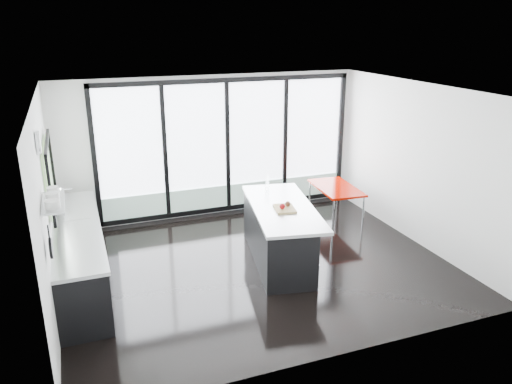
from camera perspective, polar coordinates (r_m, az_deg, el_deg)
name	(u,v)px	position (r m, az deg, el deg)	size (l,w,h in m)	color
floor	(257,265)	(8.19, 0.09, -8.35)	(6.00, 5.00, 0.00)	black
ceiling	(257,91)	(7.34, 0.10, 11.45)	(6.00, 5.00, 0.00)	white
wall_back	(226,152)	(10.01, -3.46, 4.54)	(6.00, 0.09, 2.80)	silver
wall_front	(338,249)	(5.55, 9.32, -6.49)	(6.00, 0.00, 2.80)	silver
wall_left	(48,190)	(7.42, -22.72, 0.22)	(0.26, 5.00, 2.80)	silver
wall_right	(418,165)	(9.11, 18.06, 3.00)	(0.00, 5.00, 2.80)	silver
counter_cabinets	(80,255)	(7.92, -19.52, -6.78)	(0.69, 3.24, 1.36)	black
island	(277,233)	(8.19, 2.47, -4.67)	(1.38, 2.45, 1.22)	black
bar_stool_near	(308,248)	(8.05, 5.91, -6.44)	(0.40, 0.40, 0.64)	silver
bar_stool_far	(290,232)	(8.58, 3.93, -4.58)	(0.42, 0.42, 0.67)	silver
red_table	(335,203)	(10.02, 9.05, -1.25)	(0.72, 1.26, 0.68)	#9E0D00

